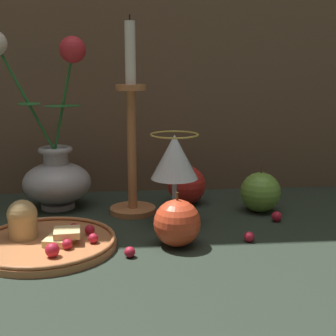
{
  "coord_description": "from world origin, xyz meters",
  "views": [
    {
      "loc": [
        0.0,
        -0.75,
        0.27
      ],
      "look_at": [
        0.07,
        -0.0,
        0.1
      ],
      "focal_mm": 50.0,
      "sensor_mm": 36.0,
      "label": 1
    }
  ],
  "objects_px": {
    "candlestick": "(130,146)",
    "wine_glass": "(173,161)",
    "apple_at_table_edge": "(259,192)",
    "plate_with_pastries": "(41,239)",
    "apple_near_glass": "(175,223)",
    "vase": "(53,164)",
    "apple_beside_vase": "(185,185)"
  },
  "relations": [
    {
      "from": "candlestick",
      "to": "apple_at_table_edge",
      "type": "relative_size",
      "value": 4.06
    },
    {
      "from": "vase",
      "to": "apple_near_glass",
      "type": "distance_m",
      "value": 0.3
    },
    {
      "from": "vase",
      "to": "plate_with_pastries",
      "type": "height_order",
      "value": "vase"
    },
    {
      "from": "wine_glass",
      "to": "apple_beside_vase",
      "type": "bearing_deg",
      "value": 73.93
    },
    {
      "from": "vase",
      "to": "apple_near_glass",
      "type": "bearing_deg",
      "value": -45.24
    },
    {
      "from": "apple_beside_vase",
      "to": "apple_at_table_edge",
      "type": "height_order",
      "value": "same"
    },
    {
      "from": "apple_beside_vase",
      "to": "wine_glass",
      "type": "bearing_deg",
      "value": -106.07
    },
    {
      "from": "vase",
      "to": "apple_near_glass",
      "type": "xyz_separation_m",
      "value": [
        0.21,
        -0.21,
        -0.05
      ]
    },
    {
      "from": "apple_beside_vase",
      "to": "apple_near_glass",
      "type": "bearing_deg",
      "value": -100.86
    },
    {
      "from": "apple_beside_vase",
      "to": "apple_at_table_edge",
      "type": "xyz_separation_m",
      "value": [
        0.13,
        -0.06,
        -0.0
      ]
    },
    {
      "from": "wine_glass",
      "to": "apple_beside_vase",
      "type": "relative_size",
      "value": 1.8
    },
    {
      "from": "vase",
      "to": "apple_beside_vase",
      "type": "distance_m",
      "value": 0.25
    },
    {
      "from": "vase",
      "to": "apple_near_glass",
      "type": "height_order",
      "value": "vase"
    },
    {
      "from": "vase",
      "to": "candlestick",
      "type": "bearing_deg",
      "value": -16.39
    },
    {
      "from": "candlestick",
      "to": "apple_at_table_edge",
      "type": "xyz_separation_m",
      "value": [
        0.23,
        -0.01,
        -0.09
      ]
    },
    {
      "from": "wine_glass",
      "to": "apple_at_table_edge",
      "type": "distance_m",
      "value": 0.19
    },
    {
      "from": "vase",
      "to": "wine_glass",
      "type": "distance_m",
      "value": 0.25
    },
    {
      "from": "candlestick",
      "to": "apple_near_glass",
      "type": "relative_size",
      "value": 4.21
    },
    {
      "from": "candlestick",
      "to": "apple_beside_vase",
      "type": "bearing_deg",
      "value": 24.66
    },
    {
      "from": "plate_with_pastries",
      "to": "apple_at_table_edge",
      "type": "relative_size",
      "value": 2.43
    },
    {
      "from": "vase",
      "to": "apple_near_glass",
      "type": "relative_size",
      "value": 3.92
    },
    {
      "from": "candlestick",
      "to": "apple_at_table_edge",
      "type": "bearing_deg",
      "value": -3.43
    },
    {
      "from": "apple_at_table_edge",
      "to": "apple_near_glass",
      "type": "bearing_deg",
      "value": -138.02
    },
    {
      "from": "wine_glass",
      "to": "apple_at_table_edge",
      "type": "relative_size",
      "value": 1.82
    },
    {
      "from": "wine_glass",
      "to": "apple_beside_vase",
      "type": "height_order",
      "value": "wine_glass"
    },
    {
      "from": "wine_glass",
      "to": "plate_with_pastries",
      "type": "bearing_deg",
      "value": -158.43
    },
    {
      "from": "wine_glass",
      "to": "candlestick",
      "type": "relative_size",
      "value": 0.45
    },
    {
      "from": "plate_with_pastries",
      "to": "apple_near_glass",
      "type": "bearing_deg",
      "value": -2.78
    },
    {
      "from": "plate_with_pastries",
      "to": "vase",
      "type": "bearing_deg",
      "value": 92.57
    },
    {
      "from": "candlestick",
      "to": "wine_glass",
      "type": "bearing_deg",
      "value": -48.02
    },
    {
      "from": "apple_at_table_edge",
      "to": "plate_with_pastries",
      "type": "bearing_deg",
      "value": -158.75
    },
    {
      "from": "plate_with_pastries",
      "to": "candlestick",
      "type": "xyz_separation_m",
      "value": [
        0.14,
        0.16,
        0.11
      ]
    }
  ]
}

